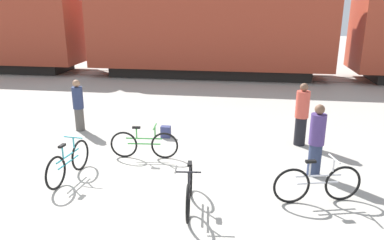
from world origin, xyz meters
TOP-DOWN VIEW (x-y plane):
  - ground_plane at (0.00, 0.00)m, footprint 80.00×80.00m
  - freight_train at (0.00, 12.70)m, footprint 39.34×3.14m
  - rail_near at (0.00, 11.98)m, footprint 51.34×0.07m
  - rail_far at (0.00, 13.42)m, footprint 51.34×0.07m
  - bicycle_green at (-0.47, 1.36)m, footprint 1.74×0.46m
  - bicycle_black at (1.04, -0.86)m, footprint 0.46×1.69m
  - bicycle_teal at (-1.83, -0.03)m, footprint 0.46×1.73m
  - bicycle_silver at (3.51, -0.28)m, footprint 1.76×0.55m
  - person_in_purple at (3.65, 0.98)m, footprint 0.34×0.34m
  - person_in_red at (3.57, 2.90)m, footprint 0.37×0.37m
  - person_in_navy at (-3.03, 3.18)m, footprint 0.32×0.32m
  - backpack at (-0.26, 2.94)m, footprint 0.28×0.20m

SIDE VIEW (x-z plane):
  - ground_plane at x=0.00m, z-range 0.00..0.00m
  - rail_near at x=0.00m, z-range 0.00..0.01m
  - rail_far at x=0.00m, z-range 0.00..0.01m
  - backpack at x=-0.26m, z-range 0.00..0.34m
  - bicycle_green at x=-0.47m, z-range -0.06..0.80m
  - bicycle_black at x=1.04m, z-range -0.07..0.82m
  - bicycle_teal at x=-1.83m, z-range -0.07..0.84m
  - bicycle_silver at x=3.51m, z-range -0.07..0.86m
  - person_in_navy at x=-3.03m, z-range 0.00..1.60m
  - person_in_purple at x=3.65m, z-range 0.00..1.68m
  - person_in_red at x=3.57m, z-range 0.00..1.75m
  - freight_train at x=0.00m, z-range 0.12..5.54m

